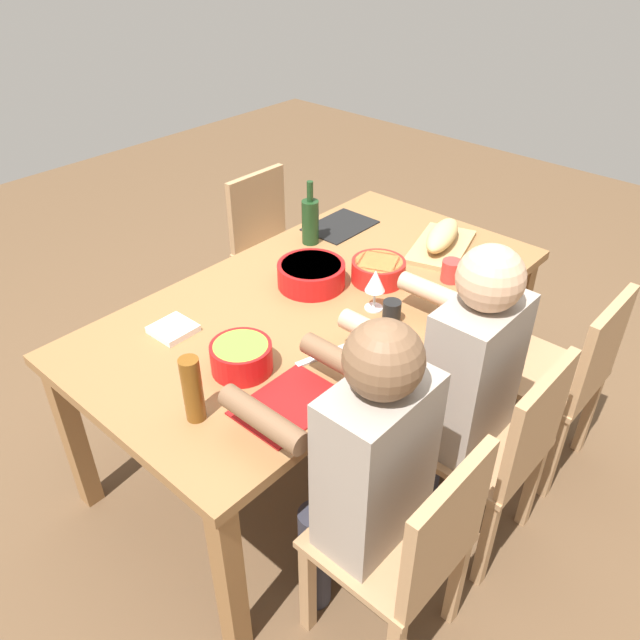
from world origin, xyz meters
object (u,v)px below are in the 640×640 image
serving_bowl_salad (241,356)px  cup_far_left (451,271)px  dining_table (320,313)px  wine_glass (375,282)px  diner_far_center (461,375)px  beer_bottle (193,389)px  bread_loaf (442,235)px  chair_near_left (272,243)px  wine_bottle (310,220)px  serving_bowl_greens (311,273)px  serving_bowl_fruit (378,269)px  chair_far_left (565,374)px  diner_far_right (364,463)px  napkin_stack (173,329)px  chair_far_right (410,546)px  cutting_board (441,247)px  cup_far_center (392,312)px  chair_far_center (500,447)px

serving_bowl_salad → cup_far_left: serving_bowl_salad is taller
dining_table → wine_glass: size_ratio=11.55×
diner_far_center → beer_bottle: bearing=-31.7°
diner_far_center → bread_loaf: diner_far_center is taller
cup_far_left → beer_bottle: bearing=-6.4°
chair_near_left → wine_bottle: wine_bottle is taller
serving_bowl_greens → serving_bowl_fruit: size_ratio=1.24×
serving_bowl_salad → wine_glass: (-0.58, 0.10, 0.06)m
chair_far_left → chair_near_left: bearing=-90.0°
serving_bowl_greens → serving_bowl_salad: bearing=19.5°
serving_bowl_greens → cup_far_left: 0.57m
beer_bottle → cup_far_left: bearing=173.6°
wine_glass → beer_bottle: bearing=-2.1°
bread_loaf → wine_glass: 0.59m
serving_bowl_fruit → diner_far_right: bearing=35.3°
serving_bowl_salad → serving_bowl_fruit: bearing=-178.7°
serving_bowl_greens → serving_bowl_salad: serving_bowl_salad is taller
chair_far_left → wine_bottle: bearing=-79.6°
napkin_stack → chair_far_right: bearing=90.0°
wine_bottle → napkin_stack: bearing=7.1°
wine_glass → cup_far_left: bearing=164.5°
cutting_board → napkin_stack: bearing=-17.2°
serving_bowl_fruit → wine_glass: wine_glass is taller
bread_loaf → cup_far_center: size_ratio=3.75×
napkin_stack → cutting_board: bearing=162.8°
dining_table → wine_bottle: 0.50m
bread_loaf → cup_far_left: bearing=40.6°
dining_table → chair_far_left: bearing=122.6°
bread_loaf → napkin_stack: 1.24m
diner_far_center → wine_glass: size_ratio=7.23×
beer_bottle → diner_far_right: bearing=115.9°
diner_far_right → wine_glass: size_ratio=7.23×
chair_far_center → chair_far_left: bearing=180.0°
wine_glass → bread_loaf: bearing=-172.6°
cup_far_left → bread_loaf: bearing=-139.4°
chair_far_left → chair_far_right: same height
dining_table → serving_bowl_fruit: size_ratio=8.79×
serving_bowl_greens → cup_far_left: (-0.40, 0.40, -0.01)m
chair_near_left → serving_bowl_greens: size_ratio=3.14×
diner_far_right → cup_far_center: size_ratio=14.05×
serving_bowl_greens → cutting_board: 0.65m
bread_loaf → diner_far_center: bearing=37.8°
chair_far_left → serving_bowl_fruit: bearing=-69.3°
dining_table → beer_bottle: beer_bottle is taller
diner_far_center → wine_bottle: 1.04m
serving_bowl_salad → beer_bottle: beer_bottle is taller
diner_far_center → cup_far_left: bearing=-143.5°
chair_far_left → chair_far_center: bearing=0.0°
bread_loaf → cup_far_left: size_ratio=3.58×
cutting_board → wine_glass: bearing=7.4°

